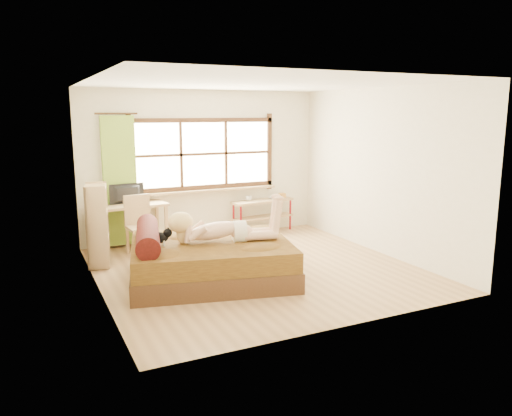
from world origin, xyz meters
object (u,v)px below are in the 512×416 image
woman (222,218)px  bookshelf (97,225)px  kitten (157,236)px  bed (207,259)px  chair (140,222)px  desk (129,210)px  pipe_shelf (263,208)px

woman → bookshelf: (-1.46, 1.40, -0.24)m
kitten → bed: bearing=5.6°
woman → kitten: bearing=-176.7°
bookshelf → chair: bearing=38.4°
desk → chair: size_ratio=1.33×
bed → kitten: 0.77m
bed → desk: bearing=120.1°
woman → pipe_shelf: bearing=65.3°
pipe_shelf → bookshelf: size_ratio=1.05×
pipe_shelf → bookshelf: bearing=-174.0°
kitten → desk: kitten is taller
bed → woman: size_ratio=1.65×
desk → bookshelf: (-0.63, -0.74, -0.04)m
bed → woman: woman is taller
woman → bookshelf: bearing=149.3°
woman → bookshelf: 2.04m
pipe_shelf → woman: bearing=-136.8°
bed → bookshelf: size_ratio=2.02×
chair → bookshelf: (-0.72, -0.38, 0.09)m
woman → pipe_shelf: woman is taller
chair → bookshelf: size_ratio=0.78×
woman → desk: bearing=124.5°
woman → kitten: (-0.87, 0.15, -0.20)m
bed → pipe_shelf: bed is taller
kitten → pipe_shelf: kitten is taller
woman → desk: 2.31m
chair → kitten: bearing=-100.0°
kitten → bookshelf: (-0.59, 1.25, -0.04)m
pipe_shelf → kitten: bearing=-150.2°
desk → bookshelf: size_ratio=1.04×
pipe_shelf → bookshelf: bookshelf is taller
pipe_shelf → desk: bearing=173.7°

